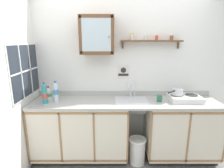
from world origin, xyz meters
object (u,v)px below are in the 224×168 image
wall_cabinet (97,35)px  trash_bin (137,150)px  hot_plate_stove (184,98)px  mug (159,98)px  sink (131,102)px  bottle_water_clear_0 (56,92)px  bottle_opaque_white_1 (48,94)px  saucepan (177,92)px  warning_sign (123,72)px  bottle_detergent_teal_2 (45,94)px

wall_cabinet → trash_bin: (0.59, -0.29, -1.67)m
hot_plate_stove → mug: size_ratio=4.48×
mug → hot_plate_stove: bearing=3.6°
sink → bottle_water_clear_0: bottle_water_clear_0 is taller
hot_plate_stove → bottle_opaque_white_1: bottle_opaque_white_1 is taller
sink → bottle_opaque_white_1: 1.24m
saucepan → bottle_water_clear_0: size_ratio=0.89×
warning_sign → saucepan: bearing=-17.5°
hot_plate_stove → sink: bearing=178.3°
wall_cabinet → trash_bin: wall_cabinet is taller
bottle_water_clear_0 → mug: bottle_water_clear_0 is taller
hot_plate_stove → warning_sign: (-0.90, 0.27, 0.35)m
saucepan → trash_bin: saucepan is taller
hot_plate_stove → trash_bin: 1.05m
wall_cabinet → bottle_opaque_white_1: bearing=-171.5°
saucepan → bottle_opaque_white_1: size_ratio=1.23×
wall_cabinet → mug: bearing=-9.3°
bottle_detergent_teal_2 → hot_plate_stove: bearing=3.1°
saucepan → hot_plate_stove: bearing=-11.0°
bottle_water_clear_0 → bottle_opaque_white_1: (-0.13, 0.04, -0.05)m
mug → sink: bearing=173.4°
bottle_opaque_white_1 → trash_bin: bearing=-7.9°
bottle_opaque_white_1 → bottle_water_clear_0: bearing=-17.5°
bottle_water_clear_0 → bottle_opaque_white_1: bottle_water_clear_0 is taller
saucepan → bottle_water_clear_0: (-1.79, -0.05, 0.01)m
warning_sign → bottle_detergent_teal_2: bearing=-161.5°
bottle_detergent_teal_2 → bottle_opaque_white_1: bearing=86.9°
bottle_water_clear_0 → sink: bearing=2.5°
sink → warning_sign: (-0.11, 0.25, 0.42)m
trash_bin → hot_plate_stove: bearing=13.5°
wall_cabinet → trash_bin: 1.80m
sink → mug: 0.42m
sink → bottle_opaque_white_1: (-1.24, -0.01, 0.13)m
mug → warning_sign: bearing=150.3°
mug → wall_cabinet: 1.29m
sink → hot_plate_stove: 0.79m
warning_sign → sink: bearing=-66.0°
mug → trash_bin: (-0.32, -0.14, -0.77)m
bottle_opaque_white_1 → bottle_detergent_teal_2: size_ratio=0.72×
warning_sign → mug: bearing=-29.7°
bottle_detergent_teal_2 → trash_bin: (1.33, -0.06, -0.86)m
wall_cabinet → trash_bin: size_ratio=1.36×
hot_plate_stove → bottle_opaque_white_1: bearing=179.6°
saucepan → trash_bin: size_ratio=0.69×
saucepan → warning_sign: (-0.79, 0.25, 0.26)m
sink → bottle_detergent_teal_2: 1.26m
hot_plate_stove → warning_sign: 1.00m
hot_plate_stove → saucepan: (-0.11, 0.02, 0.10)m
bottle_water_clear_0 → trash_bin: size_ratio=0.78×
bottle_water_clear_0 → bottle_detergent_teal_2: 0.16m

